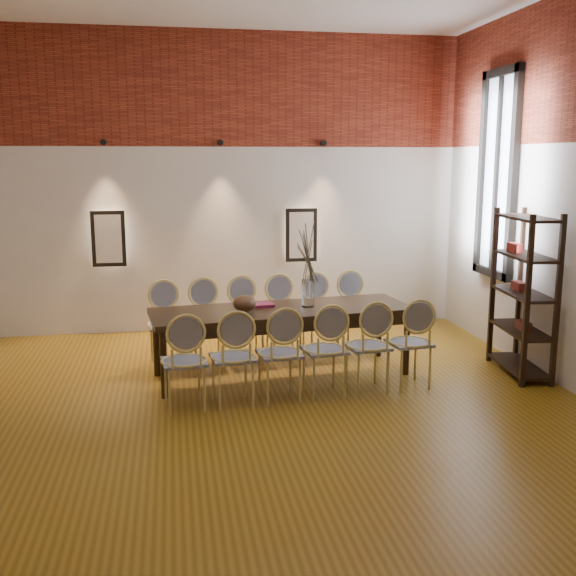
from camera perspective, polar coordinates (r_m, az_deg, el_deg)
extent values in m
cube|color=olive|center=(6.20, -4.85, -11.43)|extent=(7.00, 7.00, 0.02)
cube|color=silver|center=(9.28, -7.00, 8.70)|extent=(7.00, 0.10, 4.00)
cube|color=silver|center=(2.24, 2.31, 2.22)|extent=(7.00, 0.10, 4.00)
cube|color=maroon|center=(9.25, -7.16, 16.44)|extent=(7.00, 0.02, 1.50)
cube|color=#FFEAC6|center=(9.26, -14.94, 4.07)|extent=(0.36, 0.06, 0.66)
cube|color=#FFEAC6|center=(9.39, 1.10, 4.52)|extent=(0.36, 0.06, 0.66)
cylinder|color=black|center=(9.18, -15.34, 11.81)|extent=(0.08, 0.10, 0.08)
cylinder|color=black|center=(9.16, -5.76, 12.14)|extent=(0.08, 0.10, 0.08)
cylinder|color=black|center=(9.37, 3.01, 12.15)|extent=(0.08, 0.10, 0.08)
cube|color=silver|center=(8.66, 17.39, 9.14)|extent=(0.02, 0.78, 2.38)
cube|color=black|center=(8.65, 17.27, 9.14)|extent=(0.08, 0.90, 2.50)
cube|color=black|center=(8.65, 17.27, 9.14)|extent=(0.06, 0.06, 2.40)
cube|color=black|center=(7.37, -0.53, -4.58)|extent=(2.88, 1.22, 0.75)
cylinder|color=silver|center=(7.33, 1.70, -0.45)|extent=(0.14, 0.14, 0.30)
ellipsoid|color=brown|center=(7.11, -3.69, -1.32)|extent=(0.24, 0.24, 0.18)
cube|color=#912356|center=(7.38, -2.26, -1.45)|extent=(0.28, 0.21, 0.03)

